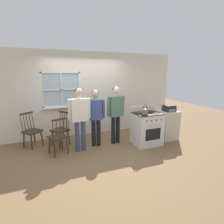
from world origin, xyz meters
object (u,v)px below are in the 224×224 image
(kettle, at_px, (145,111))
(potted_plant, at_px, (72,104))
(chair_by_window, at_px, (61,130))
(person_teen_center, at_px, (96,113))
(person_elderly_left, at_px, (79,114))
(chair_near_wall, at_px, (58,137))
(chair_center_cluster, at_px, (32,131))
(person_adult_right, at_px, (116,110))
(stove, at_px, (147,128))
(side_counter, at_px, (167,125))
(stereo, at_px, (169,108))

(kettle, relative_size, potted_plant, 1.06)
(chair_by_window, relative_size, person_teen_center, 0.61)
(person_elderly_left, distance_m, person_teen_center, 0.51)
(chair_near_wall, distance_m, person_elderly_left, 0.79)
(chair_by_window, distance_m, chair_center_cluster, 0.78)
(chair_by_window, height_order, person_elderly_left, person_elderly_left)
(person_adult_right, distance_m, kettle, 0.83)
(chair_center_cluster, relative_size, person_adult_right, 0.58)
(chair_near_wall, relative_size, person_teen_center, 0.61)
(chair_center_cluster, xyz_separation_m, kettle, (2.90, -1.15, 0.58))
(stove, distance_m, side_counter, 0.82)
(chair_by_window, bearing_deg, side_counter, 43.60)
(person_elderly_left, relative_size, stove, 1.54)
(stereo, bearing_deg, kettle, -168.19)
(person_adult_right, bearing_deg, stove, -33.61)
(stove, xyz_separation_m, stereo, (0.81, 0.07, 0.51))
(chair_center_cluster, relative_size, kettle, 3.91)
(chair_center_cluster, height_order, person_teen_center, person_teen_center)
(chair_center_cluster, height_order, person_elderly_left, person_elderly_left)
(person_elderly_left, height_order, kettle, person_elderly_left)
(kettle, xyz_separation_m, potted_plant, (-1.70, 1.55, 0.04))
(kettle, bearing_deg, chair_near_wall, 170.21)
(chair_by_window, relative_size, stereo, 2.84)
(chair_by_window, xyz_separation_m, chair_center_cluster, (-0.76, 0.18, 0.00))
(chair_by_window, height_order, potted_plant, potted_plant)
(chair_center_cluster, bearing_deg, chair_near_wall, -89.82)
(person_elderly_left, xyz_separation_m, side_counter, (2.69, -0.15, -0.56))
(person_adult_right, height_order, side_counter, person_adult_right)
(stove, bearing_deg, person_adult_right, 153.95)
(chair_by_window, height_order, kettle, kettle)
(person_adult_right, height_order, stove, person_adult_right)
(chair_center_cluster, xyz_separation_m, side_counter, (3.89, -0.92, 0.00))
(person_elderly_left, distance_m, side_counter, 2.75)
(chair_by_window, distance_m, potted_plant, 0.96)
(chair_near_wall, relative_size, kettle, 3.91)
(chair_by_window, xyz_separation_m, person_adult_right, (1.51, -0.44, 0.56))
(stereo, bearing_deg, side_counter, 90.00)
(person_teen_center, height_order, side_counter, person_teen_center)
(chair_by_window, xyz_separation_m, chair_near_wall, (-0.12, -0.57, 0.00))
(stereo, bearing_deg, stove, -174.77)
(stereo, bearing_deg, chair_center_cluster, 166.37)
(chair_by_window, xyz_separation_m, side_counter, (3.13, -0.74, 0.00))
(stove, distance_m, potted_plant, 2.42)
(side_counter, bearing_deg, chair_center_cluster, 166.66)
(chair_center_cluster, distance_m, stereo, 4.04)
(chair_center_cluster, height_order, kettle, kettle)
(chair_by_window, xyz_separation_m, person_elderly_left, (0.44, -0.59, 0.56))
(person_adult_right, distance_m, stove, 1.04)
(side_counter, bearing_deg, chair_by_window, 166.75)
(chair_near_wall, relative_size, side_counter, 1.07)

